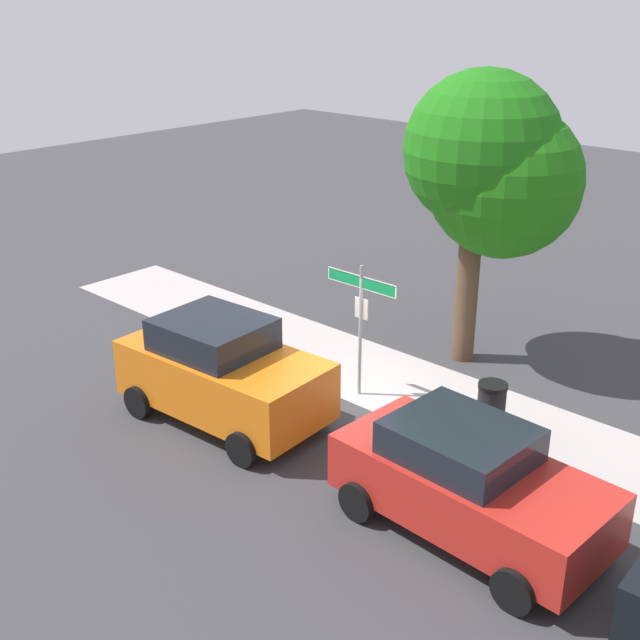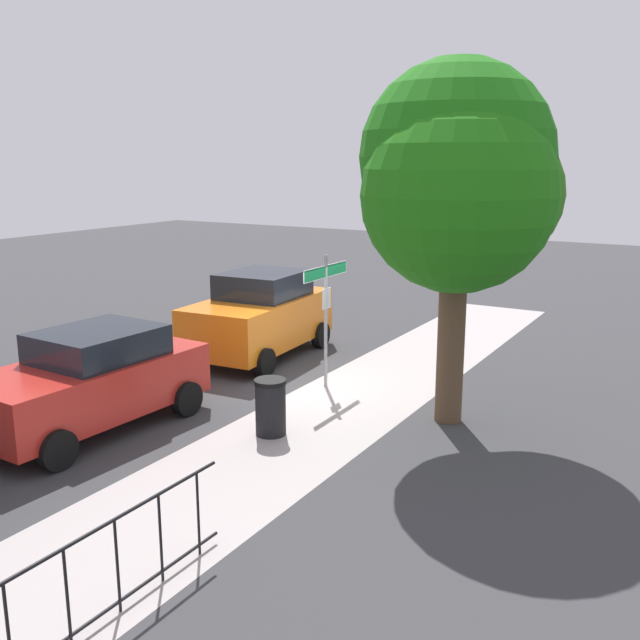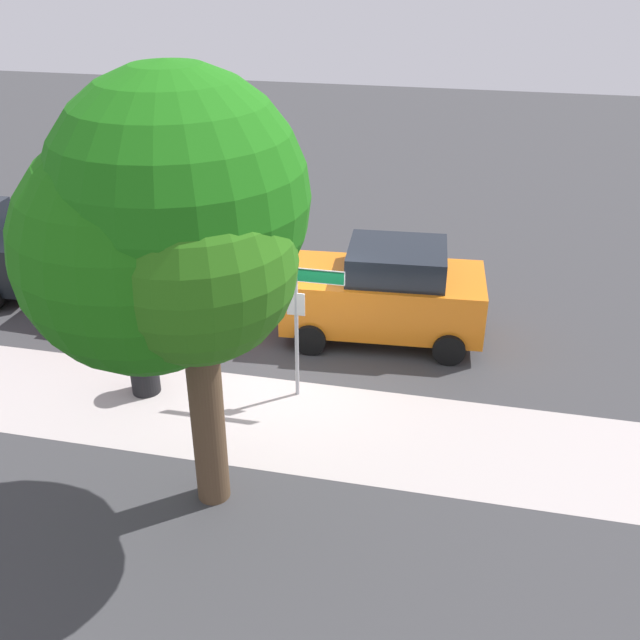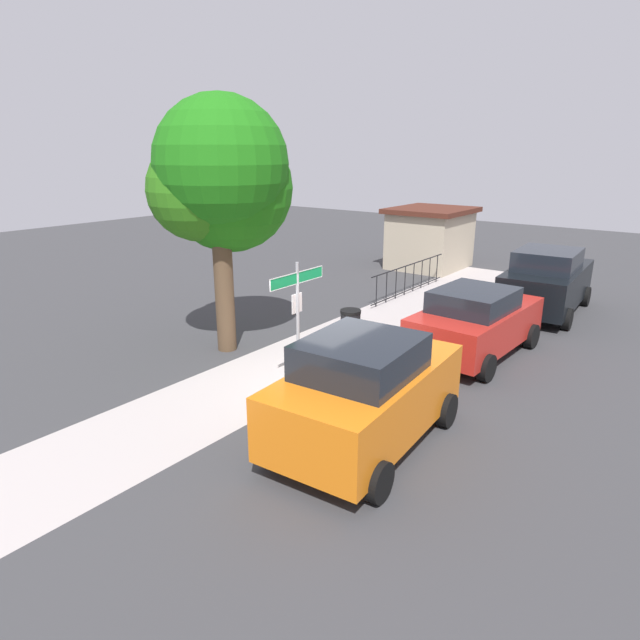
# 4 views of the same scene
# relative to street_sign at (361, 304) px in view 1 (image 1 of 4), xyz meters

# --- Properties ---
(ground_plane) EXTENTS (60.00, 60.00, 0.00)m
(ground_plane) POSITION_rel_street_sign_xyz_m (0.24, -0.40, -1.95)
(ground_plane) COLOR #38383A
(sidewalk_strip) EXTENTS (24.00, 2.60, 0.00)m
(sidewalk_strip) POSITION_rel_street_sign_xyz_m (2.24, 0.90, -1.95)
(sidewalk_strip) COLOR #ACA2A0
(sidewalk_strip) RESTS_ON ground_plane
(street_sign) EXTENTS (1.69, 0.07, 2.74)m
(street_sign) POSITION_rel_street_sign_xyz_m (0.00, 0.00, 0.00)
(street_sign) COLOR #9EA0A5
(street_sign) RESTS_ON ground_plane
(shade_tree) EXTENTS (3.63, 3.41, 6.25)m
(shade_tree) POSITION_rel_street_sign_xyz_m (0.83, 3.05, 2.41)
(shade_tree) COLOR brown
(shade_tree) RESTS_ON ground_plane
(car_orange) EXTENTS (4.15, 2.38, 2.01)m
(car_orange) POSITION_rel_street_sign_xyz_m (-1.24, -2.53, -0.95)
(car_orange) COLOR orange
(car_orange) RESTS_ON ground_plane
(car_red) EXTENTS (4.20, 2.25, 1.74)m
(car_red) POSITION_rel_street_sign_xyz_m (4.08, -2.35, -1.06)
(car_red) COLOR #B5241C
(car_red) RESTS_ON ground_plane
(trash_bin) EXTENTS (0.55, 0.55, 0.98)m
(trash_bin) POSITION_rel_street_sign_xyz_m (2.75, 0.50, -1.45)
(trash_bin) COLOR black
(trash_bin) RESTS_ON ground_plane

